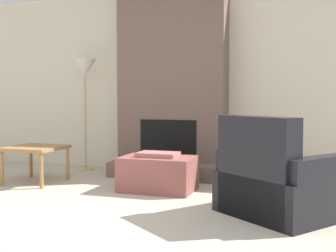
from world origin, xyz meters
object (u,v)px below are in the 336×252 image
at_px(armchair, 275,185).
at_px(floor_lamp_left, 85,73).
at_px(ottoman, 158,173).
at_px(side_table, 36,151).

relative_size(armchair, floor_lamp_left, 0.76).
distance_m(ottoman, side_table, 1.62).
distance_m(ottoman, floor_lamp_left, 2.17).
distance_m(ottoman, armchair, 1.50).
relative_size(ottoman, armchair, 0.66).
height_order(armchair, side_table, armchair).
bearing_deg(floor_lamp_left, armchair, -30.70).
distance_m(side_table, floor_lamp_left, 1.46).
bearing_deg(floor_lamp_left, ottoman, -34.00).
height_order(ottoman, floor_lamp_left, floor_lamp_left).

